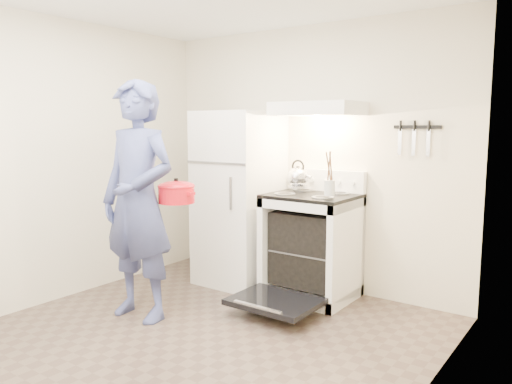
# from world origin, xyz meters

# --- Properties ---
(floor) EXTENTS (3.60, 3.60, 0.00)m
(floor) POSITION_xyz_m (0.00, 0.00, 0.00)
(floor) COLOR brown
(floor) RESTS_ON ground
(back_wall) EXTENTS (3.20, 0.02, 2.50)m
(back_wall) POSITION_xyz_m (0.00, 1.80, 1.25)
(back_wall) COLOR beige
(back_wall) RESTS_ON ground
(refrigerator) EXTENTS (0.70, 0.70, 1.70)m
(refrigerator) POSITION_xyz_m (-0.58, 1.45, 0.85)
(refrigerator) COLOR white
(refrigerator) RESTS_ON floor
(stove_body) EXTENTS (0.76, 0.65, 0.92)m
(stove_body) POSITION_xyz_m (0.23, 1.48, 0.46)
(stove_body) COLOR white
(stove_body) RESTS_ON floor
(cooktop) EXTENTS (0.76, 0.65, 0.03)m
(cooktop) POSITION_xyz_m (0.23, 1.48, 0.94)
(cooktop) COLOR black
(cooktop) RESTS_ON stove_body
(backsplash) EXTENTS (0.76, 0.07, 0.20)m
(backsplash) POSITION_xyz_m (0.23, 1.76, 1.05)
(backsplash) COLOR white
(backsplash) RESTS_ON cooktop
(oven_door) EXTENTS (0.70, 0.54, 0.04)m
(oven_door) POSITION_xyz_m (0.23, 0.88, 0.12)
(oven_door) COLOR black
(oven_door) RESTS_ON floor
(oven_rack) EXTENTS (0.60, 0.52, 0.01)m
(oven_rack) POSITION_xyz_m (0.23, 1.48, 0.44)
(oven_rack) COLOR slate
(oven_rack) RESTS_ON stove_body
(range_hood) EXTENTS (0.76, 0.50, 0.12)m
(range_hood) POSITION_xyz_m (0.23, 1.55, 1.71)
(range_hood) COLOR white
(range_hood) RESTS_ON back_wall
(knife_strip) EXTENTS (0.40, 0.02, 0.03)m
(knife_strip) POSITION_xyz_m (1.05, 1.79, 1.55)
(knife_strip) COLOR black
(knife_strip) RESTS_ON back_wall
(pizza_stone) EXTENTS (0.30, 0.30, 0.02)m
(pizza_stone) POSITION_xyz_m (0.32, 1.54, 0.45)
(pizza_stone) COLOR olive
(pizza_stone) RESTS_ON oven_rack
(tea_kettle) EXTENTS (0.24, 0.20, 0.29)m
(tea_kettle) POSITION_xyz_m (0.02, 1.57, 1.10)
(tea_kettle) COLOR silver
(tea_kettle) RESTS_ON cooktop
(utensil_jar) EXTENTS (0.11, 0.11, 0.13)m
(utensil_jar) POSITION_xyz_m (0.49, 1.30, 1.05)
(utensil_jar) COLOR silver
(utensil_jar) RESTS_ON cooktop
(person) EXTENTS (0.74, 0.52, 1.92)m
(person) POSITION_xyz_m (-0.66, 0.24, 0.96)
(person) COLOR navy
(person) RESTS_ON floor
(dutch_oven) EXTENTS (0.37, 0.30, 0.24)m
(dutch_oven) POSITION_xyz_m (-0.47, 0.47, 1.00)
(dutch_oven) COLOR red
(dutch_oven) RESTS_ON person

